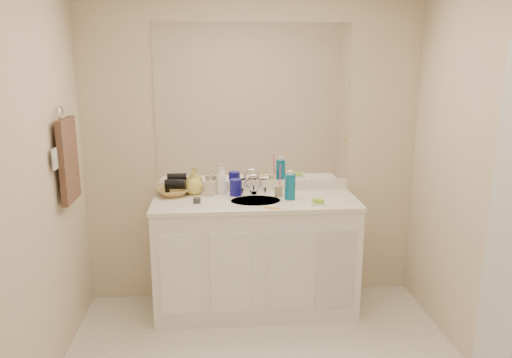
{
  "coord_description": "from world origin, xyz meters",
  "views": [
    {
      "loc": [
        -0.29,
        -2.51,
        1.91
      ],
      "look_at": [
        0.0,
        0.97,
        1.05
      ],
      "focal_mm": 35.0,
      "sensor_mm": 36.0,
      "label": 1
    }
  ],
  "objects": [
    {
      "name": "tan_cup",
      "position": [
        0.18,
        1.1,
        0.92
      ],
      "size": [
        0.07,
        0.07,
        0.08
      ],
      "primitive_type": "cylinder",
      "rotation": [
        0.0,
        0.0,
        -0.16
      ],
      "color": "#C2B589",
      "rests_on": "countertop"
    },
    {
      "name": "wall_left",
      "position": [
        -1.3,
        0.0,
        1.2
      ],
      "size": [
        0.02,
        2.6,
        2.4
      ],
      "primitive_type": "cube",
      "color": "beige",
      "rests_on": "floor"
    },
    {
      "name": "soap_bottle_white",
      "position": [
        -0.25,
        1.23,
        0.98
      ],
      "size": [
        0.11,
        0.11,
        0.21
      ],
      "primitive_type": "imported",
      "rotation": [
        0.0,
        0.0,
        -0.43
      ],
      "color": "white",
      "rests_on": "countertop"
    },
    {
      "name": "mirror",
      "position": [
        0.0,
        1.29,
        1.56
      ],
      "size": [
        1.48,
        0.01,
        1.2
      ],
      "primitive_type": "cube",
      "color": "white",
      "rests_on": "wall_back"
    },
    {
      "name": "wicker_basket",
      "position": [
        -0.62,
        1.19,
        0.91
      ],
      "size": [
        0.3,
        0.3,
        0.06
      ],
      "primitive_type": "imported",
      "rotation": [
        0.0,
        0.0,
        0.33
      ],
      "color": "#AC8845",
      "rests_on": "countertop"
    },
    {
      "name": "wall_back",
      "position": [
        0.0,
        1.3,
        1.2
      ],
      "size": [
        2.6,
        0.02,
        2.4
      ],
      "primitive_type": "cube",
      "color": "beige",
      "rests_on": "floor"
    },
    {
      "name": "soap_bottle_cream",
      "position": [
        -0.33,
        1.18,
        0.96
      ],
      "size": [
        0.09,
        0.09,
        0.16
      ],
      "primitive_type": "imported",
      "rotation": [
        0.0,
        0.0,
        -0.34
      ],
      "color": "beige",
      "rests_on": "countertop"
    },
    {
      "name": "wall_front",
      "position": [
        0.0,
        -1.3,
        1.2
      ],
      "size": [
        2.6,
        0.02,
        2.4
      ],
      "primitive_type": "cube",
      "color": "beige",
      "rests_on": "floor"
    },
    {
      "name": "switch_plate",
      "position": [
        -1.27,
        0.57,
        1.3
      ],
      "size": [
        0.01,
        0.08,
        0.13
      ],
      "primitive_type": "cube",
      "color": "silver",
      "rests_on": "wall_left"
    },
    {
      "name": "wall_right",
      "position": [
        1.3,
        0.0,
        1.2
      ],
      "size": [
        0.02,
        2.6,
        2.4
      ],
      "primitive_type": "cube",
      "color": "beige",
      "rests_on": "floor"
    },
    {
      "name": "hair_dryer",
      "position": [
        -0.6,
        1.19,
        0.97
      ],
      "size": [
        0.16,
        0.08,
        0.08
      ],
      "primitive_type": "cylinder",
      "rotation": [
        0.0,
        1.57,
        -0.05
      ],
      "color": "black",
      "rests_on": "wicker_basket"
    },
    {
      "name": "towel_ring",
      "position": [
        -1.27,
        0.77,
        1.55
      ],
      "size": [
        0.01,
        0.11,
        0.11
      ],
      "primitive_type": "torus",
      "rotation": [
        0.0,
        1.57,
        0.0
      ],
      "color": "silver",
      "rests_on": "wall_left"
    },
    {
      "name": "soap_bottle_yellow",
      "position": [
        -0.46,
        1.22,
        0.97
      ],
      "size": [
        0.15,
        0.15,
        0.18
      ],
      "primitive_type": "imported",
      "rotation": [
        0.0,
        0.0,
        0.11
      ],
      "color": "#D1C451",
      "rests_on": "countertop"
    },
    {
      "name": "orange_comb",
      "position": [
        0.1,
        0.8,
        0.88
      ],
      "size": [
        0.12,
        0.07,
        0.01
      ],
      "primitive_type": "cube",
      "rotation": [
        0.0,
        0.0,
        -0.41
      ],
      "color": "#F3A319",
      "rests_on": "countertop"
    },
    {
      "name": "sink_basin",
      "position": [
        0.0,
        1.0,
        0.87
      ],
      "size": [
        0.37,
        0.37,
        0.02
      ],
      "primitive_type": "cylinder",
      "color": "beige",
      "rests_on": "countertop"
    },
    {
      "name": "countertop",
      "position": [
        0.0,
        1.02,
        0.86
      ],
      "size": [
        1.52,
        0.57,
        0.03
      ],
      "primitive_type": "cube",
      "color": "white",
      "rests_on": "vanity_cabinet"
    },
    {
      "name": "soap_dish",
      "position": [
        0.44,
        0.87,
        0.89
      ],
      "size": [
        0.11,
        0.09,
        0.01
      ],
      "primitive_type": "cube",
      "rotation": [
        0.0,
        0.0,
        -0.05
      ],
      "color": "white",
      "rests_on": "countertop"
    },
    {
      "name": "green_soap",
      "position": [
        0.44,
        0.87,
        0.9
      ],
      "size": [
        0.08,
        0.06,
        0.03
      ],
      "primitive_type": "cube",
      "rotation": [
        0.0,
        0.0,
        0.14
      ],
      "color": "#87CE32",
      "rests_on": "soap_dish"
    },
    {
      "name": "hand_towel",
      "position": [
        -1.25,
        0.77,
        1.25
      ],
      "size": [
        0.04,
        0.32,
        0.55
      ],
      "primitive_type": "cube",
      "color": "#3B281F",
      "rests_on": "towel_ring"
    },
    {
      "name": "toothbrush",
      "position": [
        0.19,
        1.1,
        1.03
      ],
      "size": [
        0.01,
        0.04,
        0.2
      ],
      "primitive_type": "cylinder",
      "rotation": [
        0.14,
        0.0,
        -0.03
      ],
      "color": "#DC397C",
      "rests_on": "tan_cup"
    },
    {
      "name": "blue_mug",
      "position": [
        -0.14,
        1.16,
        0.94
      ],
      "size": [
        0.12,
        0.12,
        0.13
      ],
      "primitive_type": "cylinder",
      "rotation": [
        0.0,
        0.0,
        0.32
      ],
      "color": "navy",
      "rests_on": "countertop"
    },
    {
      "name": "faucet",
      "position": [
        0.0,
        1.18,
        0.94
      ],
      "size": [
        0.02,
        0.02,
        0.11
      ],
      "primitive_type": "cylinder",
      "color": "silver",
      "rests_on": "countertop"
    },
    {
      "name": "vanity_cabinet",
      "position": [
        0.0,
        1.02,
        0.42
      ],
      "size": [
        1.5,
        0.55,
        0.85
      ],
      "primitive_type": "cube",
      "color": "white",
      "rests_on": "floor"
    },
    {
      "name": "mouthwash_bottle",
      "position": [
        0.26,
        1.02,
        0.97
      ],
      "size": [
        0.09,
        0.09,
        0.19
      ],
      "primitive_type": "cylinder",
      "rotation": [
        0.0,
        0.0,
        -0.08
      ],
      "color": "#0B678E",
      "rests_on": "countertop"
    },
    {
      "name": "backsplash",
      "position": [
        0.0,
        1.29,
        0.92
      ],
      "size": [
        1.52,
        0.03,
        0.08
      ],
      "primitive_type": "cube",
      "color": "white",
      "rests_on": "countertop"
    },
    {
      "name": "dark_jar",
      "position": [
        -0.43,
        0.97,
        0.9
      ],
      "size": [
        0.07,
        0.07,
        0.04
      ],
      "primitive_type": "cylinder",
      "rotation": [
        0.0,
        0.0,
        -0.29
      ],
      "color": "#313338",
      "rests_on": "countertop"
    }
  ]
}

